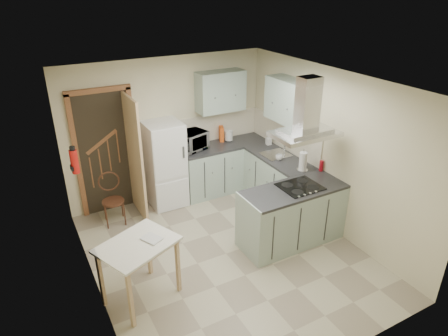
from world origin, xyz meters
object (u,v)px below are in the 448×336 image
extractor_hood (305,134)px  drop_leaf_table (140,271)px  fridge (165,164)px  peninsula (292,215)px  bentwood_chair (113,202)px  microwave (190,141)px

extractor_hood → drop_leaf_table: (-2.47, -0.08, -1.31)m
fridge → peninsula: 2.35m
peninsula → extractor_hood: 1.27m
extractor_hood → bentwood_chair: (-2.32, 1.78, -1.33)m
fridge → bentwood_chair: size_ratio=1.90×
peninsula → bentwood_chair: size_ratio=1.97×
drop_leaf_table → fridge: bearing=37.9°
fridge → extractor_hood: size_ratio=1.67×
fridge → microwave: (0.49, 0.05, 0.31)m
extractor_hood → microwave: size_ratio=1.53×
drop_leaf_table → microwave: microwave is taller
fridge → peninsula: fridge is taller
peninsula → extractor_hood: bearing=0.0°
drop_leaf_table → bentwood_chair: 1.87m
peninsula → microwave: 2.24m
fridge → bentwood_chair: bearing=-168.5°
drop_leaf_table → extractor_hood: bearing=-21.1°
drop_leaf_table → peninsula: bearing=-21.1°
fridge → peninsula: size_ratio=0.97×
microwave → bentwood_chair: bearing=171.3°
peninsula → extractor_hood: size_ratio=1.72×
fridge → peninsula: (1.22, -1.98, -0.30)m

